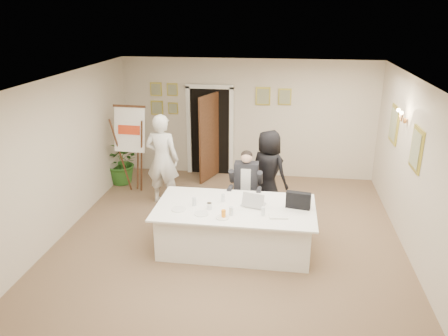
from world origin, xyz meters
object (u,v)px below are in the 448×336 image
standing_woman (268,172)px  laptop_bag (298,200)px  conference_table (235,227)px  standing_man (162,159)px  steel_jug (209,206)px  paper_stack (278,216)px  oj_glass (224,214)px  laptop (254,197)px  flip_chart (133,154)px  potted_palm (122,162)px  seated_man (246,186)px

standing_woman → laptop_bag: (0.55, -1.47, 0.08)m
conference_table → standing_man: standing_man is taller
standing_man → steel_jug: bearing=129.4°
laptop_bag → paper_stack: 0.50m
oj_glass → paper_stack: bearing=9.8°
laptop → paper_stack: laptop is taller
flip_chart → potted_palm: (-0.44, 0.44, -0.37)m
steel_jug → oj_glass: bearing=-44.7°
oj_glass → steel_jug: oj_glass is taller
laptop → steel_jug: bearing=-143.8°
conference_table → laptop: laptop is taller
oj_glass → steel_jug: 0.38m
oj_glass → steel_jug: size_ratio=1.18×
flip_chart → standing_man: bearing=-30.3°
standing_woman → laptop: 1.46m
conference_table → steel_jug: 0.62m
laptop_bag → oj_glass: 1.27m
seated_man → laptop: size_ratio=3.72×
laptop_bag → paper_stack: laptop_bag is taller
conference_table → steel_jug: size_ratio=23.98×
seated_man → standing_man: standing_man is taller
standing_man → oj_glass: 2.63m
seated_man → flip_chart: flip_chart is taller
conference_table → oj_glass: bearing=-107.3°
seated_man → standing_woman: 0.65m
flip_chart → oj_glass: bearing=-47.4°
standing_man → potted_palm: standing_man is taller
conference_table → potted_palm: 3.90m
conference_table → paper_stack: (0.72, -0.28, 0.40)m
conference_table → paper_stack: size_ratio=9.16×
standing_woman → paper_stack: (0.24, -1.84, -0.05)m
seated_man → potted_palm: bearing=153.6°
conference_table → seated_man: size_ratio=1.86×
laptop → oj_glass: laptop is taller
seated_man → flip_chart: (-2.57, 1.07, 0.18)m
conference_table → laptop_bag: (1.03, 0.09, 0.52)m
potted_palm → laptop: laptop is taller
flip_chart → oj_glass: flip_chart is taller
seated_man → steel_jug: seated_man is taller
seated_man → standing_woman: standing_woman is taller
standing_man → seated_man: bearing=164.9°
laptop_bag → oj_glass: (-1.16, -0.52, -0.08)m
conference_table → flip_chart: 3.31m
laptop → standing_man: bearing=157.4°
seated_man → flip_chart: bearing=157.6°
potted_palm → laptop: 4.08m
standing_woman → steel_jug: bearing=95.7°
laptop_bag → flip_chart: bearing=159.8°
potted_palm → laptop_bag: laptop_bag is taller
conference_table → seated_man: (0.08, 1.06, 0.32)m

